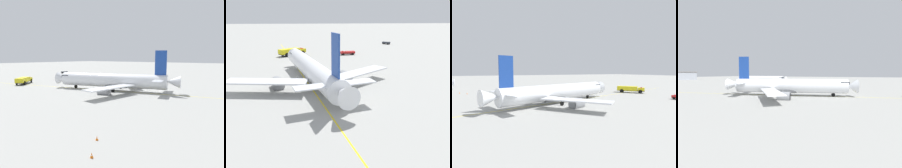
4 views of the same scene
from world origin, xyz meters
The scene contains 6 objects.
ground_plane centered at (0.00, 0.00, 0.00)m, with size 600.00×600.00×0.00m, color #9E9E99.
airliner_main centered at (4.31, -2.59, 2.85)m, with size 34.22×38.79×12.36m.
airliner_secondary centered at (59.37, 44.34, 2.85)m, with size 34.16×38.87×10.77m.
taxiway_centreline centered at (4.38, 1.21, 0.00)m, with size 34.23×142.51×0.01m.
safety_cone_near centered at (36.61, 19.32, 0.28)m, with size 0.36×0.36×0.55m.
safety_cone_mid centered at (40.40, 21.96, 0.28)m, with size 0.36×0.36×0.55m.
Camera 4 is at (-39.01, -22.66, 6.66)m, focal length 25.48 mm.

